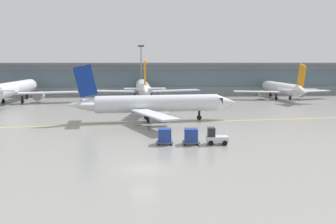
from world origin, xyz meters
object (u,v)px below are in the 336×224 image
(gate_airplane_2, at_px, (143,87))
(taxiing_regional_jet, at_px, (155,104))
(baggage_tug, at_px, (215,137))
(apron_light_mast_1, at_px, (141,68))
(cargo_dolly_lead, at_px, (191,136))
(gate_airplane_1, at_px, (15,89))
(gate_airplane_3, at_px, (282,88))
(cargo_dolly_trailing, at_px, (165,136))

(gate_airplane_2, bearing_deg, taxiing_regional_jet, -178.88)
(baggage_tug, distance_m, apron_light_mast_1, 65.72)
(cargo_dolly_lead, bearing_deg, gate_airplane_1, 131.20)
(gate_airplane_3, distance_m, taxiing_regional_jet, 49.37)
(cargo_dolly_trailing, bearing_deg, cargo_dolly_lead, 0.00)
(cargo_dolly_trailing, bearing_deg, gate_airplane_1, 128.87)
(gate_airplane_2, distance_m, gate_airplane_3, 37.06)
(gate_airplane_1, relative_size, gate_airplane_2, 1.04)
(gate_airplane_2, height_order, cargo_dolly_lead, gate_airplane_2)
(gate_airplane_3, bearing_deg, taxiing_regional_jet, 132.54)
(gate_airplane_3, distance_m, baggage_tug, 60.32)
(gate_airplane_1, xyz_separation_m, cargo_dolly_trailing, (34.13, -48.77, -2.29))
(gate_airplane_2, xyz_separation_m, apron_light_mast_1, (-0.46, 10.57, 4.78))
(taxiing_regional_jet, height_order, cargo_dolly_lead, taxiing_regional_jet)
(gate_airplane_3, height_order, baggage_tug, gate_airplane_3)
(cargo_dolly_trailing, height_order, apron_light_mast_1, apron_light_mast_1)
(gate_airplane_1, distance_m, cargo_dolly_trailing, 59.57)
(gate_airplane_1, distance_m, taxiing_regional_jet, 45.54)
(gate_airplane_1, xyz_separation_m, gate_airplane_3, (68.43, 4.14, -0.50))
(apron_light_mast_1, bearing_deg, gate_airplane_2, -87.49)
(gate_airplane_1, bearing_deg, gate_airplane_3, -85.67)
(apron_light_mast_1, bearing_deg, gate_airplane_1, -153.42)
(cargo_dolly_lead, relative_size, cargo_dolly_trailing, 1.00)
(gate_airplane_2, height_order, taxiing_regional_jet, gate_airplane_2)
(gate_airplane_3, height_order, taxiing_regional_jet, taxiing_regional_jet)
(gate_airplane_1, height_order, cargo_dolly_trailing, gate_airplane_1)
(gate_airplane_2, relative_size, baggage_tug, 12.07)
(taxiing_regional_jet, bearing_deg, baggage_tug, -76.24)
(gate_airplane_3, bearing_deg, gate_airplane_2, 86.33)
(gate_airplane_3, distance_m, cargo_dolly_trailing, 63.08)
(gate_airplane_3, distance_m, apron_light_mast_1, 39.52)
(baggage_tug, xyz_separation_m, cargo_dolly_trailing, (-6.19, 0.42, 0.16))
(gate_airplane_3, relative_size, apron_light_mast_1, 1.96)
(taxiing_regional_jet, xyz_separation_m, cargo_dolly_trailing, (0.59, -17.97, -1.84))
(baggage_tug, bearing_deg, gate_airplane_1, 133.22)
(taxiing_regional_jet, height_order, apron_light_mast_1, apron_light_mast_1)
(cargo_dolly_trailing, distance_m, apron_light_mast_1, 64.69)
(gate_airplane_1, bearing_deg, apron_light_mast_1, -62.55)
(gate_airplane_1, distance_m, apron_light_mast_1, 34.88)
(gate_airplane_1, relative_size, taxiing_regional_jet, 1.15)
(gate_airplane_3, xyz_separation_m, cargo_dolly_lead, (-31.09, -53.13, -1.80))
(gate_airplane_3, xyz_separation_m, cargo_dolly_trailing, (-34.30, -52.91, -1.80))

